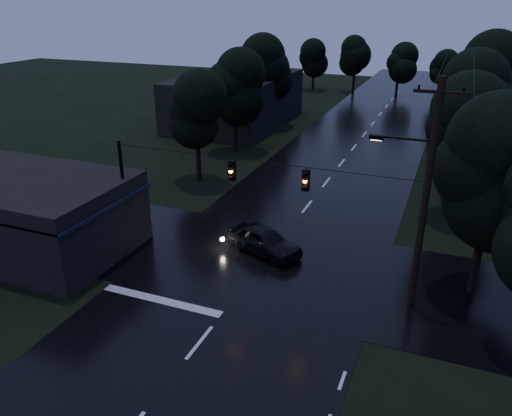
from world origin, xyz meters
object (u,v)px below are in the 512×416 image
Objects in this scene: utility_pole_main at (424,194)px; utility_pole_far at (455,132)px; storefront at (20,211)px; car at (264,240)px.

utility_pole_far is (0.89, 17.00, -1.38)m from utility_pole_main.
storefront is 20.71m from utility_pole_main.
car is (12.61, 4.04, -1.28)m from storefront.
storefront is at bearing 127.12° from car.
utility_pole_main is 9.20m from car.
utility_pole_far reaches higher than car.
utility_pole_main is at bearing -85.36° from car.
storefront is 1.22× the size of utility_pole_main.
storefront reaches higher than car.
utility_pole_far is at bearing 87.00° from utility_pole_main.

